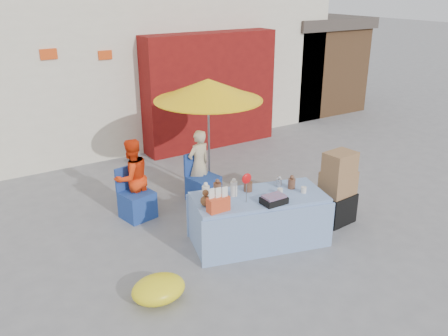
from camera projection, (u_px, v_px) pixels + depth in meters
ground at (229, 248)px, 6.94m from camera, size 80.00×80.00×0.00m
backdrop at (85, 4)px, 11.96m from camera, size 14.00×8.00×7.80m
market_table at (258, 218)px, 6.97m from camera, size 2.14×1.40×1.19m
chair_left at (137, 203)px, 7.76m from camera, size 0.56×0.55×0.85m
chair_right at (203, 186)px, 8.39m from camera, size 0.56×0.55×0.85m
vendor_orange at (132, 178)px, 7.72m from camera, size 0.72×0.61×1.31m
vendor_beige at (199, 164)px, 8.36m from camera, size 0.51×0.38×1.26m
umbrella at (208, 90)px, 8.16m from camera, size 1.90×1.90×2.09m
box_stack at (337, 190)px, 7.51m from camera, size 0.58×0.49×1.20m
tarp_bundle at (158, 289)px, 5.76m from camera, size 0.73×0.60×0.30m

